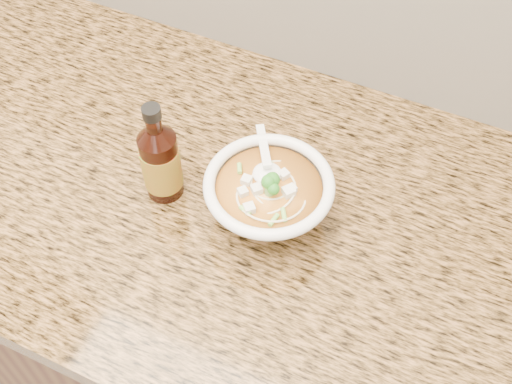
% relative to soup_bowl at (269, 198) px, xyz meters
% --- Properties ---
extents(cabinet, '(4.00, 0.65, 0.86)m').
position_rel_soup_bowl_xyz_m(cabinet, '(-0.27, 0.02, -0.51)').
color(cabinet, '#33180F').
rests_on(cabinet, ground).
extents(counter_slab, '(4.00, 0.68, 0.04)m').
position_rel_soup_bowl_xyz_m(counter_slab, '(-0.27, 0.02, -0.06)').
color(counter_slab, olive).
rests_on(counter_slab, cabinet).
extents(soup_bowl, '(0.19, 0.20, 0.10)m').
position_rel_soup_bowl_xyz_m(soup_bowl, '(0.00, 0.00, 0.00)').
color(soup_bowl, white).
rests_on(soup_bowl, counter_slab).
extents(hot_sauce_bottle, '(0.08, 0.08, 0.18)m').
position_rel_soup_bowl_xyz_m(hot_sauce_bottle, '(-0.16, -0.02, 0.02)').
color(hot_sauce_bottle, black).
rests_on(hot_sauce_bottle, counter_slab).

